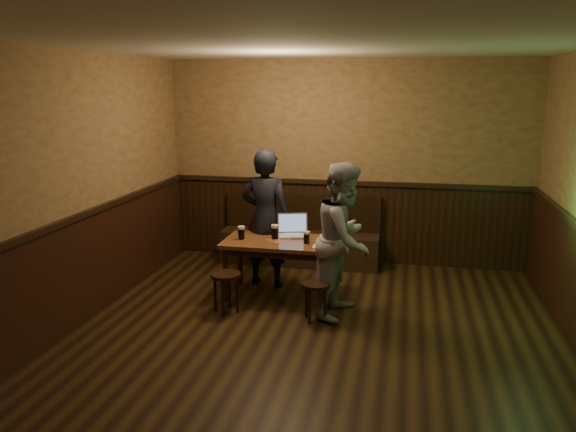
# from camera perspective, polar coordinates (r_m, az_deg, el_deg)

# --- Properties ---
(room) EXTENTS (5.04, 6.04, 2.84)m
(room) POSITION_cam_1_polar(r_m,az_deg,el_deg) (5.15, 2.50, -0.86)
(room) COLOR black
(room) RESTS_ON ground
(bench) EXTENTS (2.20, 0.50, 0.95)m
(bench) POSITION_cam_1_polar(r_m,az_deg,el_deg) (7.88, 1.24, -2.57)
(bench) COLOR black
(bench) RESTS_ON ground
(pub_table) EXTENTS (1.28, 0.73, 0.69)m
(pub_table) POSITION_cam_1_polar(r_m,az_deg,el_deg) (6.56, -0.91, -3.24)
(pub_table) COLOR #4E2416
(pub_table) RESTS_ON ground
(stool_left) EXTENTS (0.34, 0.34, 0.45)m
(stool_left) POSITION_cam_1_polar(r_m,az_deg,el_deg) (6.21, -6.32, -6.60)
(stool_left) COLOR black
(stool_left) RESTS_ON ground
(stool_right) EXTENTS (0.40, 0.40, 0.42)m
(stool_right) POSITION_cam_1_polar(r_m,az_deg,el_deg) (5.98, 2.84, -7.56)
(stool_right) COLOR black
(stool_right) RESTS_ON ground
(pint_left) EXTENTS (0.10, 0.10, 0.16)m
(pint_left) POSITION_cam_1_polar(r_m,az_deg,el_deg) (6.56, -4.76, -1.73)
(pint_left) COLOR maroon
(pint_left) RESTS_ON pub_table
(pint_mid) EXTENTS (0.11, 0.11, 0.17)m
(pint_mid) POSITION_cam_1_polar(r_m,az_deg,el_deg) (6.56, -1.34, -1.63)
(pint_mid) COLOR maroon
(pint_mid) RESTS_ON pub_table
(pint_right) EXTENTS (0.09, 0.09, 0.15)m
(pint_right) POSITION_cam_1_polar(r_m,az_deg,el_deg) (6.37, 1.90, -2.20)
(pint_right) COLOR maroon
(pint_right) RESTS_ON pub_table
(laptop) EXTENTS (0.43, 0.38, 0.26)m
(laptop) POSITION_cam_1_polar(r_m,az_deg,el_deg) (6.73, 0.52, -1.43)
(laptop) COLOR silver
(laptop) RESTS_ON pub_table
(menu) EXTENTS (0.23, 0.16, 0.00)m
(menu) POSITION_cam_1_polar(r_m,az_deg,el_deg) (6.29, 3.55, -3.10)
(menu) COLOR silver
(menu) RESTS_ON pub_table
(person_suit) EXTENTS (0.66, 0.47, 1.71)m
(person_suit) POSITION_cam_1_polar(r_m,az_deg,el_deg) (6.88, -2.28, -0.22)
(person_suit) COLOR black
(person_suit) RESTS_ON ground
(person_grey) EXTENTS (0.80, 0.94, 1.67)m
(person_grey) POSITION_cam_1_polar(r_m,az_deg,el_deg) (6.03, 5.76, -2.41)
(person_grey) COLOR #949499
(person_grey) RESTS_ON ground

